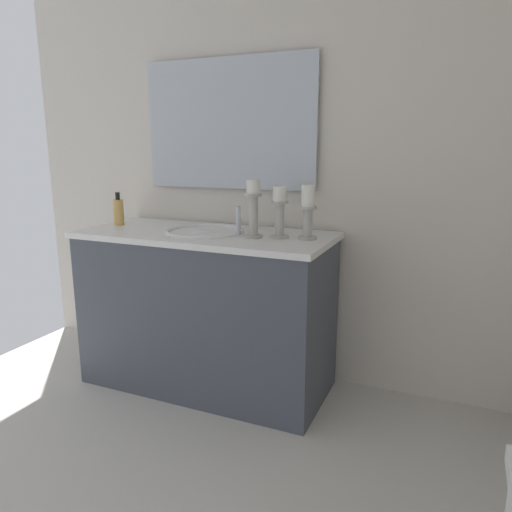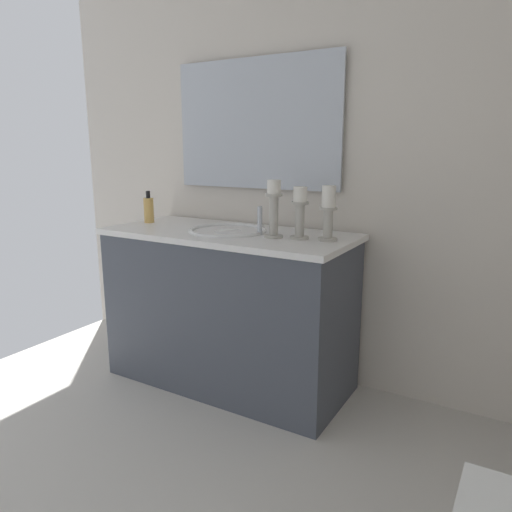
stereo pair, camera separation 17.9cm
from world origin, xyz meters
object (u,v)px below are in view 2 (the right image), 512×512
(mirror, at_px, (256,124))
(soap_bottle, at_px, (149,210))
(sink_basin, at_px, (228,239))
(candle_holder_short, at_px, (300,212))
(vanity_cabinet, at_px, (229,308))
(candle_holder_mid, at_px, (274,208))
(candle_holder_tall, at_px, (328,212))

(mirror, xyz_separation_m, soap_bottle, (0.27, -0.55, -0.47))
(sink_basin, height_order, soap_bottle, soap_bottle)
(candle_holder_short, bearing_deg, mirror, -124.55)
(sink_basin, xyz_separation_m, soap_bottle, (-0.01, -0.55, 0.11))
(vanity_cabinet, distance_m, candle_holder_mid, 0.63)
(candle_holder_tall, bearing_deg, candle_holder_mid, -75.91)
(sink_basin, relative_size, candle_holder_short, 1.65)
(vanity_cabinet, bearing_deg, soap_bottle, -91.55)
(soap_bottle, bearing_deg, candle_holder_short, 89.19)
(sink_basin, xyz_separation_m, mirror, (-0.28, -0.00, 0.58))
(mirror, bearing_deg, candle_holder_tall, 64.83)
(candle_holder_tall, xyz_separation_m, soap_bottle, (0.01, -1.09, -0.06))
(candle_holder_short, bearing_deg, soap_bottle, -90.81)
(sink_basin, distance_m, candle_holder_short, 0.44)
(sink_basin, distance_m, soap_bottle, 0.56)
(vanity_cabinet, bearing_deg, candle_holder_mid, 83.19)
(candle_holder_mid, bearing_deg, candle_holder_short, 106.62)
(vanity_cabinet, xyz_separation_m, sink_basin, (-0.00, 0.00, 0.38))
(vanity_cabinet, distance_m, mirror, 1.00)
(soap_bottle, bearing_deg, candle_holder_tall, 90.72)
(candle_holder_tall, distance_m, candle_holder_short, 0.13)
(sink_basin, xyz_separation_m, candle_holder_mid, (0.03, 0.28, 0.18))
(vanity_cabinet, xyz_separation_m, candle_holder_tall, (-0.03, 0.54, 0.55))
(mirror, xyz_separation_m, candle_holder_mid, (0.31, 0.29, -0.40))
(candle_holder_mid, bearing_deg, vanity_cabinet, -96.81)
(mirror, height_order, candle_holder_tall, mirror)
(soap_bottle, bearing_deg, vanity_cabinet, 88.45)
(vanity_cabinet, height_order, mirror, mirror)
(candle_holder_short, relative_size, candle_holder_mid, 0.89)
(sink_basin, bearing_deg, candle_holder_mid, 83.16)
(candle_holder_tall, relative_size, candle_holder_short, 1.03)
(vanity_cabinet, distance_m, candle_holder_short, 0.68)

